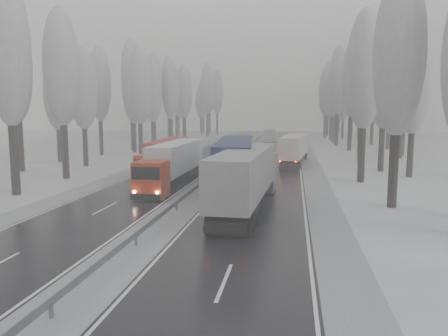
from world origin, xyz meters
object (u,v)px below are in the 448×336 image
(truck_blue_box, at_px, (235,161))
(truck_cream_box, at_px, (295,147))
(truck_grey_tarp, at_px, (247,174))
(truck_red_white, at_px, (174,161))
(box_truck_distant, at_px, (270,135))
(truck_red_red, at_px, (166,155))

(truck_blue_box, bearing_deg, truck_cream_box, 70.01)
(truck_grey_tarp, relative_size, truck_red_white, 1.11)
(truck_cream_box, xyz_separation_m, truck_red_white, (-11.25, -18.03, 0.07))
(truck_grey_tarp, xyz_separation_m, box_truck_distant, (-2.08, 67.38, -1.07))
(truck_blue_box, height_order, truck_red_white, truck_blue_box)
(truck_blue_box, relative_size, box_truck_distant, 2.28)
(truck_cream_box, bearing_deg, truck_red_white, -115.72)
(truck_red_white, bearing_deg, truck_blue_box, -15.67)
(truck_grey_tarp, bearing_deg, truck_red_red, 127.52)
(truck_red_white, xyz_separation_m, truck_red_red, (-2.48, 5.90, -0.10))
(truck_cream_box, bearing_deg, truck_grey_tarp, -90.92)
(truck_blue_box, distance_m, truck_cream_box, 20.40)
(truck_grey_tarp, xyz_separation_m, truck_blue_box, (-1.82, 7.41, 0.08))
(truck_grey_tarp, xyz_separation_m, truck_red_white, (-7.85, 9.09, -0.23))
(truck_grey_tarp, distance_m, truck_red_red, 18.21)
(box_truck_distant, bearing_deg, truck_red_white, -97.52)
(truck_red_white, bearing_deg, truck_red_red, 112.71)
(truck_blue_box, relative_size, truck_cream_box, 1.17)
(truck_blue_box, distance_m, truck_red_white, 6.26)
(truck_blue_box, height_order, truck_cream_box, truck_blue_box)
(truck_grey_tarp, xyz_separation_m, truck_red_red, (-10.33, 14.99, -0.33))
(truck_cream_box, distance_m, truck_red_white, 21.25)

